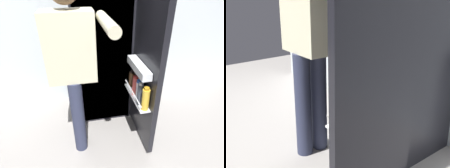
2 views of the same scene
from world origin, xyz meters
The scene contains 3 objects.
ground_plane centered at (0.00, 0.00, 0.00)m, with size 6.43×6.43×0.00m, color gray.
refrigerator centered at (0.03, 0.48, 0.88)m, with size 0.67×1.19×1.76m.
person centered at (-0.32, -0.05, 0.94)m, with size 0.50×0.70×1.58m.
Camera 2 is at (1.35, -1.13, 1.25)m, focal length 46.10 mm.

